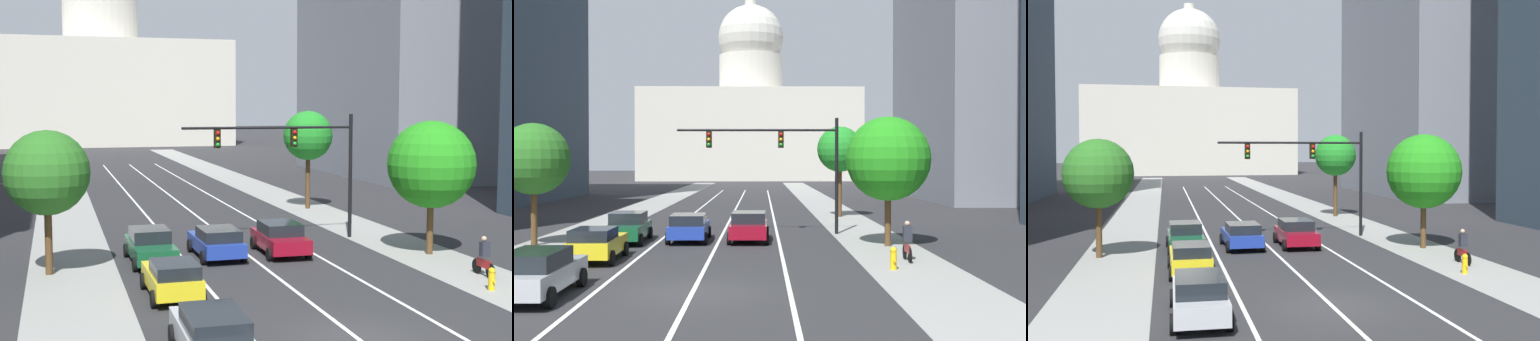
% 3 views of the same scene
% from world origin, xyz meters
% --- Properties ---
extents(ground_plane, '(400.00, 400.00, 0.00)m').
position_xyz_m(ground_plane, '(0.00, 40.00, 0.00)').
color(ground_plane, '#2B2B2D').
extents(sidewalk_left, '(3.80, 130.00, 0.01)m').
position_xyz_m(sidewalk_left, '(-8.24, 35.00, 0.01)').
color(sidewalk_left, gray).
rests_on(sidewalk_left, ground).
extents(sidewalk_right, '(3.80, 130.00, 0.01)m').
position_xyz_m(sidewalk_right, '(8.24, 35.00, 0.01)').
color(sidewalk_right, gray).
rests_on(sidewalk_right, ground).
extents(lane_stripe_left, '(0.16, 90.00, 0.01)m').
position_xyz_m(lane_stripe_left, '(-3.17, 25.00, 0.01)').
color(lane_stripe_left, white).
rests_on(lane_stripe_left, ground).
extents(lane_stripe_center, '(0.16, 90.00, 0.01)m').
position_xyz_m(lane_stripe_center, '(0.00, 25.00, 0.01)').
color(lane_stripe_center, white).
rests_on(lane_stripe_center, ground).
extents(lane_stripe_right, '(0.16, 90.00, 0.01)m').
position_xyz_m(lane_stripe_right, '(3.17, 25.00, 0.01)').
color(lane_stripe_right, white).
rests_on(lane_stripe_right, ground).
extents(office_tower_far_right, '(18.13, 27.96, 47.48)m').
position_xyz_m(office_tower_far_right, '(28.50, 50.11, 23.77)').
color(office_tower_far_right, gray).
rests_on(office_tower_far_right, ground).
extents(capitol_building, '(46.47, 25.05, 39.64)m').
position_xyz_m(capitol_building, '(0.00, 121.14, 12.85)').
color(capitol_building, beige).
rests_on(capitol_building, ground).
extents(car_yellow, '(2.01, 4.15, 1.47)m').
position_xyz_m(car_yellow, '(-4.75, 6.34, 0.78)').
color(car_yellow, yellow).
rests_on(car_yellow, ground).
extents(car_blue, '(2.18, 4.50, 1.48)m').
position_xyz_m(car_blue, '(-1.58, 12.95, 0.78)').
color(car_blue, '#1E389E').
rests_on(car_blue, ground).
extents(car_green, '(2.14, 4.76, 1.57)m').
position_xyz_m(car_green, '(-4.76, 12.72, 0.80)').
color(car_green, '#14512D').
rests_on(car_green, ground).
extents(car_silver, '(1.97, 4.76, 1.51)m').
position_xyz_m(car_silver, '(-4.76, -0.81, 0.80)').
color(car_silver, '#B2B5BA').
rests_on(car_silver, ground).
extents(car_crimson, '(2.17, 4.37, 1.56)m').
position_xyz_m(car_crimson, '(1.59, 13.01, 0.81)').
color(car_crimson, maroon).
rests_on(car_crimson, ground).
extents(traffic_signal_mast, '(9.38, 0.39, 6.77)m').
position_xyz_m(traffic_signal_mast, '(3.64, 16.28, 4.80)').
color(traffic_signal_mast, black).
rests_on(traffic_signal_mast, ground).
extents(fire_hydrant, '(0.26, 0.35, 0.91)m').
position_xyz_m(fire_hydrant, '(7.43, 4.05, 0.46)').
color(fire_hydrant, yellow).
rests_on(fire_hydrant, ground).
extents(cyclist, '(0.36, 1.70, 1.72)m').
position_xyz_m(cyclist, '(8.46, 6.18, 0.85)').
color(cyclist, black).
rests_on(cyclist, ground).
extents(street_tree_mid_right, '(3.45, 3.45, 6.87)m').
position_xyz_m(street_tree_mid_right, '(8.21, 27.54, 5.11)').
color(street_tree_mid_right, '#51381E').
rests_on(street_tree_mid_right, ground).
extents(street_tree_near_left, '(3.62, 3.62, 6.19)m').
position_xyz_m(street_tree_near_left, '(-9.23, 11.48, 4.36)').
color(street_tree_near_left, '#51381E').
rests_on(street_tree_near_left, ground).
extents(street_tree_near_right, '(4.23, 4.23, 6.50)m').
position_xyz_m(street_tree_near_right, '(8.58, 10.99, 4.37)').
color(street_tree_near_right, '#51381E').
rests_on(street_tree_near_right, ground).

